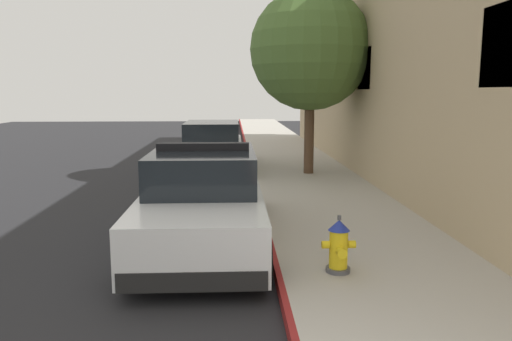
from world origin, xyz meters
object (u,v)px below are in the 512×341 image
(police_cruiser, at_px, (204,201))
(fire_hydrant, at_px, (339,246))
(street_tree, at_px, (310,50))
(parked_car_silver_ahead, at_px, (212,148))

(police_cruiser, height_order, fire_hydrant, police_cruiser)
(police_cruiser, relative_size, fire_hydrant, 6.37)
(fire_hydrant, xyz_separation_m, street_tree, (0.82, 7.94, 3.13))
(police_cruiser, distance_m, parked_car_silver_ahead, 7.55)
(parked_car_silver_ahead, relative_size, fire_hydrant, 6.37)
(fire_hydrant, bearing_deg, police_cruiser, 135.99)
(parked_car_silver_ahead, bearing_deg, police_cruiser, -88.73)
(fire_hydrant, relative_size, street_tree, 0.15)
(parked_car_silver_ahead, bearing_deg, street_tree, -26.08)
(police_cruiser, bearing_deg, street_tree, 66.59)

